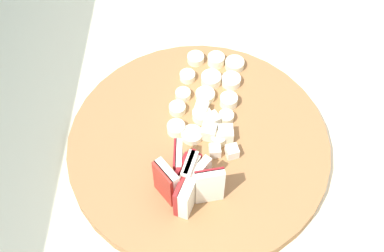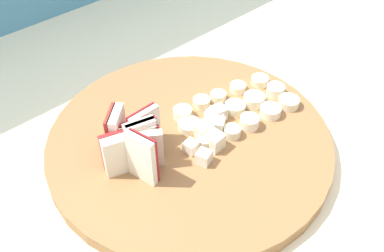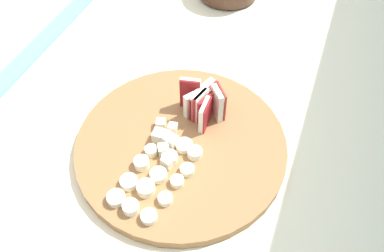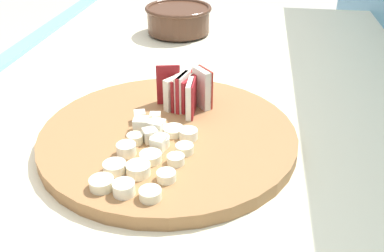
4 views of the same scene
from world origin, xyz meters
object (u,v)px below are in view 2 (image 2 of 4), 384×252
at_px(cutting_board, 190,140).
at_px(apple_wedge_fan, 134,143).
at_px(banana_slice_rows, 238,108).
at_px(apple_dice_pile, 210,134).

distance_m(cutting_board, apple_wedge_fan, 0.09).
height_order(cutting_board, apple_wedge_fan, apple_wedge_fan).
bearing_deg(apple_wedge_fan, cutting_board, -9.29).
distance_m(cutting_board, banana_slice_rows, 0.08).
relative_size(apple_wedge_fan, apple_dice_pile, 1.00).
distance_m(apple_wedge_fan, banana_slice_rows, 0.16).
xyz_separation_m(cutting_board, banana_slice_rows, (0.08, -0.01, 0.02)).
bearing_deg(banana_slice_rows, cutting_board, 172.02).
relative_size(apple_dice_pile, banana_slice_rows, 0.53).
distance_m(apple_dice_pile, banana_slice_rows, 0.07).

